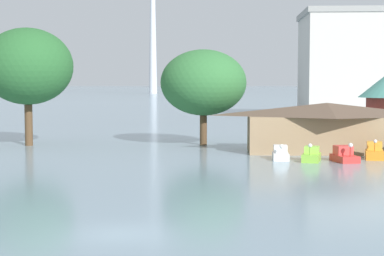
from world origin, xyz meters
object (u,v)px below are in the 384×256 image
Objects in this scene: boathouse at (327,126)px; shoreline_tree_mid at (203,83)px; pedal_boat_white at (281,154)px; pedal_boat_orange at (374,152)px; shoreline_tree_tall_left at (28,67)px; pedal_boat_lime at (311,155)px; pedal_boat_red at (344,155)px.

boathouse is 1.59× the size of shoreline_tree_mid.
pedal_boat_white is 7.99m from pedal_boat_orange.
shoreline_tree_mid is at bearing 4.48° from shoreline_tree_tall_left.
pedal_boat_orange is 34.96m from shoreline_tree_tall_left.
shoreline_tree_mid is at bearing 153.96° from boathouse.
pedal_boat_lime is 5.79m from pedal_boat_orange.
shoreline_tree_mid reaches higher than pedal_boat_red.
pedal_boat_orange is 0.21× the size of shoreline_tree_tall_left.
pedal_boat_orange is 19.44m from shoreline_tree_mid.
boathouse is at bearing -138.94° from pedal_boat_orange.
pedal_boat_red is at bearing -47.06° from shoreline_tree_mid.
shoreline_tree_mid is at bearing -116.19° from pedal_boat_orange.
pedal_boat_orange is 6.48m from boathouse.
pedal_boat_white is 0.98× the size of pedal_boat_orange.
pedal_boat_lime is 30.49m from shoreline_tree_tall_left.
shoreline_tree_tall_left reaches higher than pedal_boat_white.
shoreline_tree_mid is (17.88, 1.40, -1.64)m from shoreline_tree_tall_left.
shoreline_tree_tall_left reaches higher than pedal_boat_red.
shoreline_tree_mid reaches higher than pedal_boat_orange.
shoreline_tree_mid is at bearing -130.30° from pedal_boat_lime.
pedal_boat_orange reaches higher than pedal_boat_white.
pedal_boat_orange is at bearing 96.21° from pedal_boat_white.
shoreline_tree_mid reaches higher than pedal_boat_white.
shoreline_tree_mid is (-12.00, 12.90, 5.93)m from pedal_boat_red.
pedal_boat_lime is at bearing -108.33° from boathouse.
pedal_boat_red is at bearing -87.63° from boathouse.
pedal_boat_red is at bearing -21.04° from shoreline_tree_tall_left.
pedal_boat_lime is at bearing 68.09° from pedal_boat_white.
pedal_boat_lime is (2.44, -1.04, 0.01)m from pedal_boat_white.
pedal_boat_red is 3.40m from pedal_boat_orange.
shoreline_tree_tall_left is 18.01m from shoreline_tree_mid.
shoreline_tree_mid is (-14.87, 11.08, 5.86)m from pedal_boat_orange.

